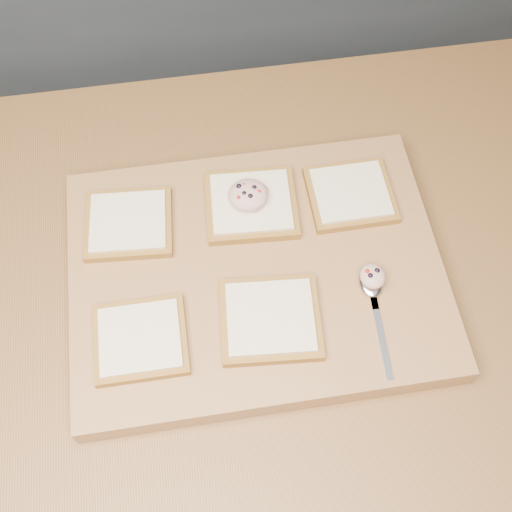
{
  "coord_description": "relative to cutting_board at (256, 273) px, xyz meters",
  "views": [
    {
      "loc": [
        -0.18,
        -0.38,
        1.69
      ],
      "look_at": [
        -0.12,
        0.01,
        0.97
      ],
      "focal_mm": 45.0,
      "sensor_mm": 36.0,
      "label": 1
    }
  ],
  "objects": [
    {
      "name": "cutting_board",
      "position": [
        0.0,
        0.0,
        0.0
      ],
      "size": [
        0.49,
        0.37,
        0.04
      ],
      "primitive_type": "cube",
      "color": "#9F6C44",
      "rests_on": "island_counter"
    },
    {
      "name": "ground",
      "position": [
        0.12,
        -0.01,
        -0.92
      ],
      "size": [
        4.0,
        4.0,
        0.0
      ],
      "primitive_type": "plane",
      "color": "#515459",
      "rests_on": "ground"
    },
    {
      "name": "spoon_salad",
      "position": [
        0.14,
        -0.05,
        0.04
      ],
      "size": [
        0.03,
        0.04,
        0.02
      ],
      "color": "#DDA28D",
      "rests_on": "spoon"
    },
    {
      "name": "spoon",
      "position": [
        0.14,
        -0.06,
        0.02
      ],
      "size": [
        0.03,
        0.16,
        0.01
      ],
      "color": "silver",
      "rests_on": "cutting_board"
    },
    {
      "name": "bread_far_center",
      "position": [
        0.01,
        0.09,
        0.03
      ],
      "size": [
        0.13,
        0.12,
        0.02
      ],
      "color": "brown",
      "rests_on": "cutting_board"
    },
    {
      "name": "bread_far_left",
      "position": [
        -0.16,
        0.09,
        0.03
      ],
      "size": [
        0.12,
        0.12,
        0.02
      ],
      "color": "brown",
      "rests_on": "cutting_board"
    },
    {
      "name": "bread_far_right",
      "position": [
        0.15,
        0.09,
        0.03
      ],
      "size": [
        0.12,
        0.11,
        0.02
      ],
      "color": "brown",
      "rests_on": "cutting_board"
    },
    {
      "name": "island_counter",
      "position": [
        0.12,
        -0.01,
        -0.47
      ],
      "size": [
        2.0,
        0.8,
        0.9
      ],
      "color": "slate",
      "rests_on": "ground"
    },
    {
      "name": "tuna_salad_dollop",
      "position": [
        0.0,
        0.09,
        0.05
      ],
      "size": [
        0.05,
        0.05,
        0.03
      ],
      "color": "#DDA28D",
      "rests_on": "bread_far_center"
    },
    {
      "name": "bread_near_center",
      "position": [
        0.01,
        -0.08,
        0.03
      ],
      "size": [
        0.13,
        0.12,
        0.02
      ],
      "color": "brown",
      "rests_on": "cutting_board"
    },
    {
      "name": "bread_near_left",
      "position": [
        -0.16,
        -0.08,
        0.03
      ],
      "size": [
        0.11,
        0.11,
        0.02
      ],
      "color": "brown",
      "rests_on": "cutting_board"
    }
  ]
}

